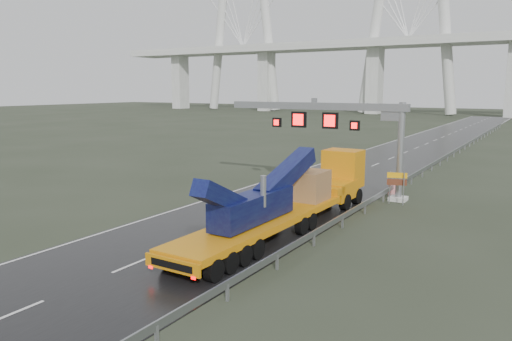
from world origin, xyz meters
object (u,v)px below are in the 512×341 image
Objects in this scene: heavy_haul_truck at (298,195)px; exit_sign_pair at (397,182)px; sign_gantry at (339,122)px; striped_barrier at (393,188)px.

heavy_haul_truck is 8.94m from exit_sign_pair.
sign_gantry is 6.51m from exit_sign_pair.
exit_sign_pair is (5.00, -1.28, -3.97)m from sign_gantry.
heavy_haul_truck is 8.35× the size of exit_sign_pair.
striped_barrier is (3.90, 1.64, -5.08)m from sign_gantry.
sign_gantry is 10.23m from heavy_haul_truck.
striped_barrier is at bearing 77.51° from heavy_haul_truck.
striped_barrier is at bearing 94.05° from exit_sign_pair.
sign_gantry reaches higher than heavy_haul_truck.
sign_gantry reaches higher than striped_barrier.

